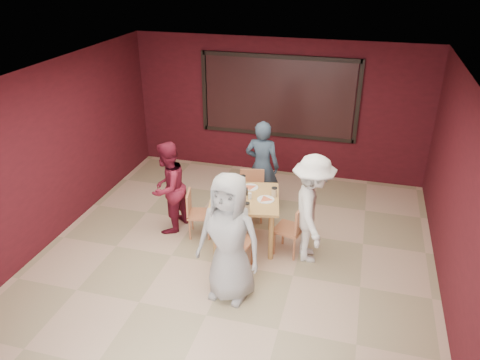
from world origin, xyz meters
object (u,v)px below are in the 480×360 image
(diner_front, at_px, (229,238))
(diner_back, at_px, (262,166))
(diner_left, at_px, (168,188))
(chair_left, at_px, (196,211))
(diner_right, at_px, (312,209))
(chair_right, at_px, (294,227))
(chair_front, at_px, (233,241))
(dining_table, at_px, (245,203))
(chair_back, at_px, (252,192))

(diner_front, distance_m, diner_back, 2.46)
(diner_back, distance_m, diner_left, 1.73)
(chair_left, bearing_deg, diner_front, -53.44)
(diner_left, bearing_deg, diner_right, 94.31)
(chair_right, bearing_deg, chair_left, 176.21)
(diner_front, height_order, diner_left, diner_front)
(chair_front, xyz_separation_m, diner_back, (-0.03, 1.94, 0.32))
(diner_front, bearing_deg, chair_right, 69.43)
(dining_table, height_order, chair_back, dining_table)
(chair_front, bearing_deg, chair_back, 94.52)
(chair_left, bearing_deg, chair_front, -41.90)
(diner_right, bearing_deg, diner_back, 25.77)
(chair_front, distance_m, diner_back, 1.96)
(diner_right, bearing_deg, diner_left, 71.87)
(chair_left, bearing_deg, diner_left, 172.83)
(dining_table, height_order, diner_left, diner_left)
(dining_table, distance_m, chair_front, 0.79)
(diner_back, bearing_deg, diner_right, 130.81)
(chair_left, bearing_deg, dining_table, -0.89)
(chair_left, xyz_separation_m, chair_right, (1.63, -0.11, 0.03))
(chair_right, xyz_separation_m, diner_front, (-0.67, -1.19, 0.44))
(diner_back, height_order, diner_right, diner_right)
(dining_table, distance_m, diner_front, 1.31)
(diner_left, bearing_deg, diner_front, 56.18)
(chair_front, relative_size, chair_back, 1.07)
(chair_back, xyz_separation_m, chair_right, (0.89, -0.94, -0.01))
(chair_back, xyz_separation_m, chair_left, (-0.74, -0.83, -0.04))
(chair_back, xyz_separation_m, diner_right, (1.15, -0.97, 0.36))
(chair_left, distance_m, diner_right, 1.94)
(diner_right, bearing_deg, chair_right, 68.83)
(dining_table, relative_size, chair_front, 1.35)
(chair_left, distance_m, diner_back, 1.48)
(chair_front, bearing_deg, diner_front, -79.52)
(diner_left, distance_m, diner_right, 2.40)
(dining_table, height_order, diner_front, diner_front)
(chair_back, relative_size, diner_front, 0.47)
(diner_left, relative_size, diner_right, 0.92)
(chair_right, bearing_deg, diner_back, 122.01)
(dining_table, distance_m, diner_back, 1.18)
(chair_front, height_order, chair_back, chair_front)
(chair_back, bearing_deg, chair_right, -46.44)
(diner_right, bearing_deg, chair_front, 108.58)
(chair_back, xyz_separation_m, diner_front, (0.22, -2.13, 0.43))
(chair_right, distance_m, diner_left, 2.16)
(chair_right, bearing_deg, chair_front, -138.71)
(chair_front, bearing_deg, diner_left, 148.28)
(dining_table, xyz_separation_m, chair_right, (0.80, -0.10, -0.25))
(chair_front, bearing_deg, chair_right, 41.29)
(chair_front, bearing_deg, chair_left, 138.10)
(chair_right, bearing_deg, dining_table, 173.21)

